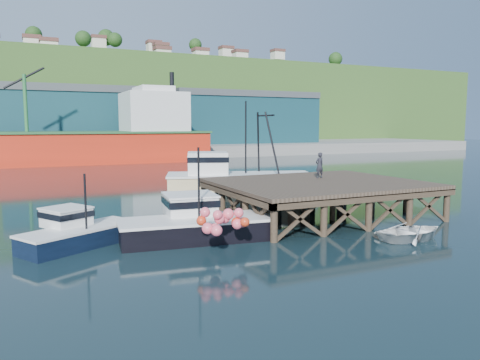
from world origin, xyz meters
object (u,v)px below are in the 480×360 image
boat_black (194,222)px  trawler (237,179)px  dinghy (412,232)px  boat_navy (76,231)px  dockworker (320,165)px

boat_black → trawler: size_ratio=0.65×
trawler → dinghy: trawler is taller
boat_navy → dockworker: 15.79m
boat_navy → trawler: size_ratio=0.49×
boat_black → dockworker: boat_black is taller
boat_navy → trawler: bearing=8.3°
dockworker → dinghy: bearing=79.5°
boat_black → dinghy: boat_black is taller
boat_black → boat_navy: bearing=175.9°
trawler → dinghy: (2.30, -15.42, -1.13)m
trawler → dockworker: size_ratio=6.99×
boat_navy → boat_black: boat_black is taller
boat_black → dinghy: 10.64m
boat_navy → dinghy: 16.01m
trawler → dinghy: bearing=-62.0°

